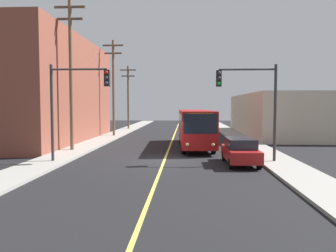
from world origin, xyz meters
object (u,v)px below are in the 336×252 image
object	(u,v)px
utility_pole_near	(71,68)
utility_pole_mid	(113,84)
traffic_signal_right_corner	(250,94)
city_bus	(195,126)
utility_pole_far	(128,94)
parked_car_red	(240,151)
traffic_signal_left_corner	(76,94)

from	to	relation	value
utility_pole_near	utility_pole_mid	world-z (taller)	utility_pole_near
traffic_signal_right_corner	city_bus	bearing A→B (deg)	111.47
utility_pole_mid	utility_pole_far	size ratio (longest dim) A/B	1.17
parked_car_red	utility_pole_near	distance (m)	14.54
utility_pole_near	utility_pole_far	bearing A→B (deg)	89.37
parked_car_red	utility_pole_mid	size ratio (longest dim) A/B	0.40
city_bus	parked_car_red	bearing A→B (deg)	-73.77
traffic_signal_left_corner	utility_pole_mid	bearing A→B (deg)	94.92
utility_pole_near	utility_pole_mid	size ratio (longest dim) A/B	1.06
utility_pole_mid	traffic_signal_right_corner	world-z (taller)	utility_pole_mid
utility_pole_near	traffic_signal_left_corner	xyz separation A→B (m)	(2.14, -5.39, -2.20)
city_bus	utility_pole_near	bearing A→B (deg)	-160.75
utility_pole_far	traffic_signal_right_corner	xyz separation A→B (m)	(12.69, -29.49, -1.04)
utility_pole_near	traffic_signal_left_corner	world-z (taller)	utility_pole_near
utility_pole_near	utility_pole_far	size ratio (longest dim) A/B	1.24
city_bus	traffic_signal_right_corner	xyz separation A→B (m)	(3.21, -8.16, 2.49)
city_bus	utility_pole_far	world-z (taller)	utility_pole_far
utility_pole_far	traffic_signal_right_corner	distance (m)	32.12
utility_pole_near	utility_pole_far	xyz separation A→B (m)	(0.27, 24.73, -1.16)
parked_car_red	traffic_signal_right_corner	distance (m)	3.57
parked_car_red	traffic_signal_left_corner	size ratio (longest dim) A/B	0.74
utility_pole_far	traffic_signal_right_corner	bearing A→B (deg)	-66.72
city_bus	utility_pole_mid	xyz separation A→B (m)	(-9.19, 9.53, 4.35)
utility_pole_far	city_bus	bearing A→B (deg)	-66.04
city_bus	utility_pole_near	xyz separation A→B (m)	(-9.75, -3.41, 4.68)
city_bus	utility_pole_far	bearing A→B (deg)	113.96
traffic_signal_right_corner	traffic_signal_left_corner	bearing A→B (deg)	-176.68
utility_pole_mid	traffic_signal_left_corner	world-z (taller)	utility_pole_mid
utility_pole_near	traffic_signal_right_corner	world-z (taller)	utility_pole_near
utility_pole_near	city_bus	bearing A→B (deg)	19.25
utility_pole_far	traffic_signal_left_corner	bearing A→B (deg)	-86.45
parked_car_red	traffic_signal_left_corner	distance (m)	10.73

